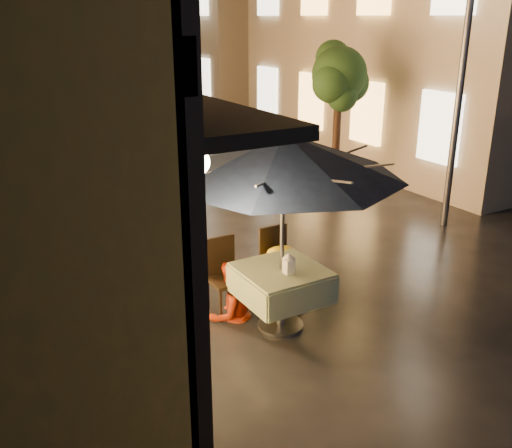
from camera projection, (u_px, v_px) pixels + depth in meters
ground at (398, 311)px, 7.36m from camera, size 90.00×90.00×0.00m
east_building_near at (447, 23)px, 15.01m from camera, size 7.30×9.30×6.80m
east_building_far at (239, 14)px, 24.26m from camera, size 7.30×10.30×7.30m
street_tree at (339, 78)px, 11.34m from camera, size 1.43×1.20×3.15m
streetlamp_near at (464, 59)px, 9.40m from camera, size 0.36×0.36×4.23m
streetlamp_far at (179, 37)px, 19.15m from camera, size 0.36×0.36×4.23m
cafe_table at (281, 283)px, 6.80m from camera, size 0.99×0.99×0.78m
patio_umbrella at (283, 155)px, 6.26m from camera, size 2.73×2.73×2.46m
cafe_chair_left at (223, 272)px, 7.22m from camera, size 0.42×0.42×0.97m
cafe_chair_right at (277, 259)px, 7.60m from camera, size 0.42×0.42×0.97m
table_lantern at (289, 262)px, 6.56m from camera, size 0.16×0.16×0.25m
person_orange at (230, 264)px, 7.01m from camera, size 0.78×0.65×1.43m
person_yellow at (282, 248)px, 7.32m from camera, size 1.02×0.60×1.55m
bicycle_0 at (115, 218)px, 9.46m from camera, size 1.72×1.06×0.85m
bicycle_1 at (92, 200)px, 10.02m from camera, size 1.79×0.54×1.07m
bicycle_2 at (92, 202)px, 10.30m from camera, size 1.62×0.67×0.83m
bicycle_3 at (82, 186)px, 11.19m from camera, size 1.53×0.70×0.89m
bicycle_4 at (58, 166)px, 12.61m from camera, size 1.85×0.80×0.94m
bicycle_5 at (66, 166)px, 12.50m from camera, size 1.69×1.00×0.98m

